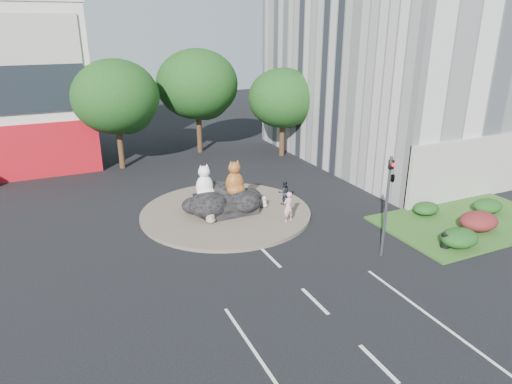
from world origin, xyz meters
The scene contains 20 objects.
ground centered at (0.00, 0.00, 0.00)m, with size 120.00×120.00×0.00m, color black.
roundabout_island centered at (0.00, 10.00, 0.10)m, with size 10.00×10.00×0.20m, color brown.
rock_plinth centered at (0.00, 10.00, 0.65)m, with size 3.20×2.60×0.90m, color black, non-canonical shape.
grass_verge centered at (12.00, 3.00, 0.06)m, with size 10.00×6.00×0.12m, color #28531B.
tree_left centered at (-3.93, 22.06, 5.25)m, with size 6.46×6.46×8.27m.
tree_mid centered at (3.07, 24.06, 5.56)m, with size 6.84×6.84×8.76m.
tree_right centered at (9.07, 20.06, 4.63)m, with size 5.70×5.70×7.30m.
hedge_near_green centered at (9.00, 1.00, 0.57)m, with size 2.00×1.60×0.90m, color #143711.
hedge_red centered at (11.50, 2.00, 0.61)m, with size 2.20×1.76×0.99m, color #491317.
hedge_mid_green centered at (14.00, 3.50, 0.53)m, with size 1.80×1.44×0.81m, color #143711.
hedge_back_green centered at (10.50, 4.80, 0.48)m, with size 1.60×1.28×0.72m, color #143711.
traffic_light centered at (5.10, 2.00, 3.62)m, with size 0.44×1.24×5.00m.
street_lamp centered at (12.82, 8.00, 4.55)m, with size 2.34×0.22×8.06m.
cat_white centered at (-1.11, 10.43, 2.09)m, with size 1.19×1.03×1.98m, color white, non-canonical shape.
cat_tabby centered at (0.63, 10.10, 2.15)m, with size 1.27×1.10×2.11m, color #B94D26, non-canonical shape.
kitten_calico centered at (-1.40, 8.73, 0.71)m, with size 0.62×0.54×1.03m, color silver, non-canonical shape.
kitten_white centered at (2.31, 9.58, 0.56)m, with size 0.43×0.37×0.72m, color beige, non-canonical shape.
pedestrian_pink centered at (2.62, 7.12, 1.07)m, with size 0.63×0.42×1.74m, color pink.
pedestrian_dark centered at (3.64, 9.54, 0.95)m, with size 0.73×0.57×1.51m, color #202129.
litter_bin centered at (8.31, 1.20, 0.49)m, with size 0.46×0.46×0.74m, color black.
Camera 1 is at (-8.81, -13.39, 10.59)m, focal length 32.00 mm.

